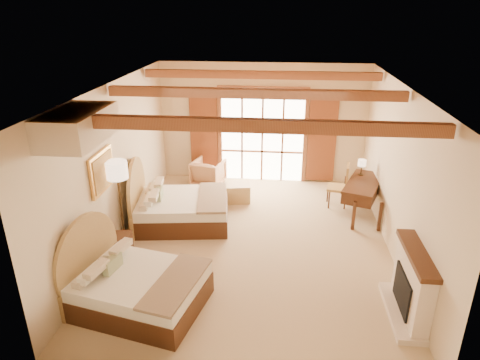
# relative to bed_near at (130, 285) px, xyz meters

# --- Properties ---
(floor) EXTENTS (7.00, 7.00, 0.00)m
(floor) POSITION_rel_bed_near_xyz_m (1.80, 2.21, -0.39)
(floor) COLOR tan
(floor) RESTS_ON ground
(wall_back) EXTENTS (5.50, 0.00, 5.50)m
(wall_back) POSITION_rel_bed_near_xyz_m (1.80, 5.71, 1.21)
(wall_back) COLOR beige
(wall_back) RESTS_ON ground
(wall_left) EXTENTS (0.00, 7.00, 7.00)m
(wall_left) POSITION_rel_bed_near_xyz_m (-0.95, 2.21, 1.21)
(wall_left) COLOR beige
(wall_left) RESTS_ON ground
(wall_right) EXTENTS (0.00, 7.00, 7.00)m
(wall_right) POSITION_rel_bed_near_xyz_m (4.55, 2.21, 1.21)
(wall_right) COLOR beige
(wall_right) RESTS_ON ground
(ceiling) EXTENTS (7.00, 7.00, 0.00)m
(ceiling) POSITION_rel_bed_near_xyz_m (1.80, 2.21, 2.81)
(ceiling) COLOR #B86F38
(ceiling) RESTS_ON ground
(ceiling_beams) EXTENTS (5.39, 4.60, 0.18)m
(ceiling_beams) POSITION_rel_bed_near_xyz_m (1.80, 2.21, 2.69)
(ceiling_beams) COLOR brown
(ceiling_beams) RESTS_ON ceiling
(french_doors) EXTENTS (3.95, 0.08, 2.60)m
(french_doors) POSITION_rel_bed_near_xyz_m (1.80, 5.65, 0.86)
(french_doors) COLOR white
(french_doors) RESTS_ON ground
(fireplace) EXTENTS (0.46, 1.40, 1.16)m
(fireplace) POSITION_rel_bed_near_xyz_m (4.40, 0.21, 0.12)
(fireplace) COLOR beige
(fireplace) RESTS_ON ground
(painting) EXTENTS (0.06, 0.95, 0.75)m
(painting) POSITION_rel_bed_near_xyz_m (-0.90, 1.46, 1.36)
(painting) COLOR #EFB053
(painting) RESTS_ON wall_left
(canopy_valance) EXTENTS (0.70, 1.40, 0.45)m
(canopy_valance) POSITION_rel_bed_near_xyz_m (-0.60, 0.21, 2.56)
(canopy_valance) COLOR #FAE6C5
(canopy_valance) RESTS_ON ceiling
(bed_near) EXTENTS (2.27, 1.88, 1.30)m
(bed_near) POSITION_rel_bed_near_xyz_m (0.00, 0.00, 0.00)
(bed_near) COLOR #462311
(bed_near) RESTS_ON floor
(bed_far) EXTENTS (2.23, 1.79, 1.35)m
(bed_far) POSITION_rel_bed_near_xyz_m (0.02, 2.88, 0.01)
(bed_far) COLOR #462311
(bed_far) RESTS_ON floor
(nightstand) EXTENTS (0.56, 0.56, 0.61)m
(nightstand) POSITION_rel_bed_near_xyz_m (-0.65, 1.11, -0.09)
(nightstand) COLOR #462311
(nightstand) RESTS_ON floor
(floor_lamp) EXTENTS (0.40, 0.40, 1.89)m
(floor_lamp) POSITION_rel_bed_near_xyz_m (-0.70, 1.64, 1.21)
(floor_lamp) COLOR #342614
(floor_lamp) RESTS_ON floor
(armchair) EXTENTS (0.94, 0.96, 0.72)m
(armchair) POSITION_rel_bed_near_xyz_m (0.40, 5.07, -0.03)
(armchair) COLOR tan
(armchair) RESTS_ON floor
(ottoman) EXTENTS (0.71, 0.71, 0.45)m
(ottoman) POSITION_rel_bed_near_xyz_m (1.27, 4.24, -0.17)
(ottoman) COLOR #A67F47
(ottoman) RESTS_ON floor
(desk) EXTENTS (1.17, 1.69, 0.84)m
(desk) POSITION_rel_bed_near_xyz_m (4.22, 3.69, 0.06)
(desk) COLOR #462311
(desk) RESTS_ON floor
(desk_chair) EXTENTS (0.54, 0.54, 1.07)m
(desk_chair) POSITION_rel_bed_near_xyz_m (3.73, 4.15, -0.06)
(desk_chair) COLOR tan
(desk_chair) RESTS_ON floor
(desk_lamp) EXTENTS (0.19, 0.19, 0.38)m
(desk_lamp) POSITION_rel_bed_near_xyz_m (4.22, 4.12, 0.73)
(desk_lamp) COLOR #342614
(desk_lamp) RESTS_ON desk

